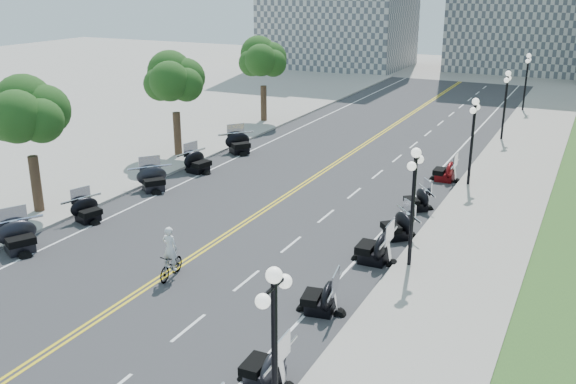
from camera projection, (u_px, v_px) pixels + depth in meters
The scene contains 44 objects.
ground at pixel (180, 265), 26.61m from camera, with size 160.00×160.00×0.00m, color gray.
road at pixel (286, 196), 35.11m from camera, with size 16.00×90.00×0.01m, color #333335.
centerline_yellow_a at pixel (284, 195), 35.16m from camera, with size 0.12×90.00×0.00m, color yellow.
centerline_yellow_b at pixel (288, 196), 35.06m from camera, with size 0.12×90.00×0.00m, color yellow.
edge_line_north at pixel (400, 213), 32.43m from camera, with size 0.12×90.00×0.00m, color white.
edge_line_south at pixel (189, 180), 37.79m from camera, with size 0.12×90.00×0.00m, color white.
lane_dash_5 at pixel (189, 328), 21.86m from camera, with size 0.12×2.00×0.00m, color white.
lane_dash_6 at pixel (247, 280), 25.26m from camera, with size 0.12×2.00×0.00m, color white.
lane_dash_7 at pixel (291, 244), 28.67m from camera, with size 0.12×2.00×0.00m, color white.
lane_dash_8 at pixel (326, 216), 32.07m from camera, with size 0.12×2.00×0.00m, color white.
lane_dash_9 at pixel (354, 193), 35.47m from camera, with size 0.12×2.00×0.00m, color white.
lane_dash_10 at pixel (377, 174), 38.87m from camera, with size 0.12×2.00×0.00m, color white.
lane_dash_11 at pixel (397, 158), 42.27m from camera, with size 0.12×2.00×0.00m, color white.
lane_dash_12 at pixel (414, 145), 45.68m from camera, with size 0.12×2.00×0.00m, color white.
lane_dash_13 at pixel (428, 133), 49.08m from camera, with size 0.12×2.00×0.00m, color white.
lane_dash_14 at pixel (440, 123), 52.48m from camera, with size 0.12×2.00×0.00m, color white.
lane_dash_15 at pixel (451, 114), 55.88m from camera, with size 0.12×2.00×0.00m, color white.
lane_dash_16 at pixel (461, 106), 59.28m from camera, with size 0.12×2.00×0.00m, color white.
lane_dash_17 at pixel (470, 99), 62.69m from camera, with size 0.12×2.00×0.00m, color white.
lane_dash_18 at pixel (477, 93), 66.09m from camera, with size 0.12×2.00×0.00m, color white.
lane_dash_19 at pixel (484, 87), 69.49m from camera, with size 0.12×2.00×0.00m, color white.
sidewalk_north at pixel (483, 225), 30.69m from camera, with size 5.00×90.00×0.15m, color #9E9991.
sidewalk_south at pixel (134, 170), 39.48m from camera, with size 5.00×90.00×0.15m, color #9E9991.
street_lamp_1 at pixel (275, 362), 15.37m from camera, with size 0.50×1.20×4.90m, color black, non-canonical shape.
street_lamp_2 at pixel (413, 208), 25.58m from camera, with size 0.50×1.20×4.90m, color black, non-canonical shape.
street_lamp_3 at pixel (472, 142), 35.79m from camera, with size 0.50×1.20×4.90m, color black, non-canonical shape.
street_lamp_4 at pixel (505, 106), 45.99m from camera, with size 0.50×1.20×4.90m, color black, non-canonical shape.
street_lamp_5 at pixel (526, 82), 56.20m from camera, with size 0.50×1.20×4.90m, color black, non-canonical shape.
tree_2 at pixel (28, 121), 30.98m from camera, with size 4.80×4.80×9.20m, color #235619, non-canonical shape.
tree_3 at pixel (175, 85), 41.19m from camera, with size 4.80×4.80×9.20m, color #235619, non-canonical shape.
tree_4 at pixel (263, 64), 51.39m from camera, with size 4.80×4.80×9.20m, color #235619, non-canonical shape.
motorcycle_n_4 at pixel (265, 364), 18.67m from camera, with size 1.94×1.94×1.36m, color black, non-canonical shape.
motorcycle_n_5 at pixel (320, 295), 22.71m from camera, with size 1.92×1.92×1.35m, color black, non-canonical shape.
motorcycle_n_6 at pixel (374, 245), 26.70m from camera, with size 2.16×2.16×1.51m, color black, non-canonical shape.
motorcycle_n_7 at pixel (398, 224), 29.18m from camera, with size 1.98×1.98×1.39m, color black, non-canonical shape.
motorcycle_n_8 at pixel (417, 198), 32.76m from camera, with size 1.82×1.82×1.27m, color black, non-canonical shape.
motorcycle_n_9 at pixel (445, 170), 37.46m from camera, with size 1.96×1.96×1.37m, color #590A0C, non-canonical shape.
motorcycle_s_5 at pixel (18, 235), 27.71m from camera, with size 2.18×2.18×1.53m, color black, non-canonical shape.
motorcycle_s_6 at pixel (87, 209), 31.22m from camera, with size 1.87×1.87×1.31m, color black, non-canonical shape.
motorcycle_s_7 at pixel (153, 178), 35.72m from camera, with size 2.14×2.14×1.50m, color black, non-canonical shape.
motorcycle_s_8 at pixel (198, 161), 39.06m from camera, with size 2.09×2.09×1.46m, color black, non-canonical shape.
motorcycle_s_9 at pixel (239, 142), 43.35m from camera, with size 2.20×2.20×1.54m, color black, non-canonical shape.
bicycle at pixel (171, 265), 25.38m from camera, with size 0.50×1.75×1.05m, color #A51414.
cyclist_rider at pixel (169, 232), 24.93m from camera, with size 0.66×0.43×1.82m, color silver.
Camera 1 is at (14.75, -19.77, 11.37)m, focal length 40.00 mm.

